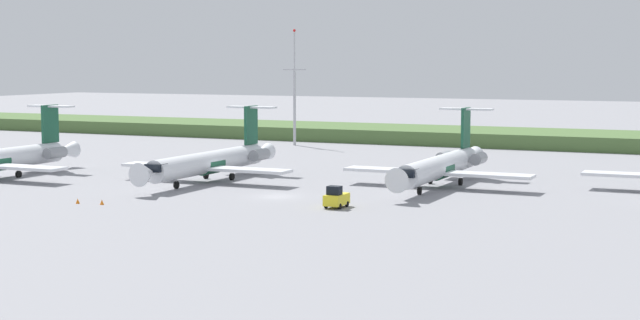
{
  "coord_description": "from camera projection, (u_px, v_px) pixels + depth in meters",
  "views": [
    {
      "loc": [
        48.34,
        -94.72,
        14.98
      ],
      "look_at": [
        0.0,
        11.61,
        3.0
      ],
      "focal_mm": 54.28,
      "sensor_mm": 36.0,
      "label": 1
    }
  ],
  "objects": [
    {
      "name": "ground_plane",
      "position": [
        375.0,
        169.0,
        134.37
      ],
      "size": [
        500.0,
        500.0,
        0.0
      ],
      "primitive_type": "plane",
      "color": "gray"
    },
    {
      "name": "grass_berm",
      "position": [
        468.0,
        136.0,
        177.15
      ],
      "size": [
        320.0,
        20.0,
        2.51
      ],
      "primitive_type": "cube",
      "color": "#4C6B38",
      "rests_on": "ground"
    },
    {
      "name": "regional_jet_second",
      "position": [
        211.0,
        161.0,
        120.76
      ],
      "size": [
        22.81,
        31.0,
        9.0
      ],
      "color": "silver",
      "rests_on": "ground"
    },
    {
      "name": "regional_jet_third",
      "position": [
        441.0,
        165.0,
        115.7
      ],
      "size": [
        22.81,
        31.0,
        9.0
      ],
      "color": "silver",
      "rests_on": "ground"
    },
    {
      "name": "antenna_mast",
      "position": [
        295.0,
        97.0,
        171.75
      ],
      "size": [
        4.4,
        0.5,
        20.61
      ],
      "color": "#B2B2B7",
      "rests_on": "ground"
    },
    {
      "name": "baggage_tug",
      "position": [
        336.0,
        198.0,
        98.99
      ],
      "size": [
        1.72,
        3.2,
        2.3
      ],
      "color": "yellow",
      "rests_on": "ground"
    },
    {
      "name": "safety_cone_front_marker",
      "position": [
        78.0,
        201.0,
        101.91
      ],
      "size": [
        0.44,
        0.44,
        0.55
      ],
      "primitive_type": "cone",
      "color": "orange",
      "rests_on": "ground"
    },
    {
      "name": "safety_cone_mid_marker",
      "position": [
        102.0,
        202.0,
        101.11
      ],
      "size": [
        0.44,
        0.44,
        0.55
      ],
      "primitive_type": "cone",
      "color": "orange",
      "rests_on": "ground"
    }
  ]
}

